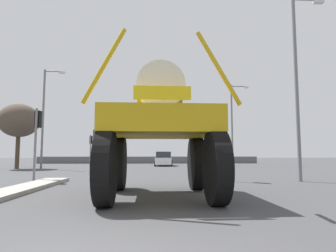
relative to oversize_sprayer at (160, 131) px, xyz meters
The scene contains 13 objects.
ground_plane 12.48m from the oversize_sprayer, 94.70° to the left, with size 120.00×120.00×0.00m, color #424244.
median_island 5.38m from the oversize_sprayer, behind, with size 1.12×10.33×0.15m, color #9E9B93.
oversize_sprayer is the anchor object (origin of this frame).
sedan_ahead 21.93m from the oversize_sprayer, 87.95° to the left, with size 2.06×4.19×1.52m.
traffic_signal_near_left 7.86m from the oversize_sprayer, 139.47° to the left, with size 0.24×0.54×3.57m.
traffic_signal_near_right 5.99m from the oversize_sprayer, 58.86° to the left, with size 0.24×0.54×3.75m.
traffic_signal_far_left 21.81m from the oversize_sprayer, 107.28° to the left, with size 0.24×0.55×3.84m.
traffic_signal_far_right 21.91m from the oversize_sprayer, 108.14° to the left, with size 0.24×0.55×3.24m.
streetlight_near_right 8.89m from the oversize_sprayer, 32.79° to the left, with size 1.70×0.24×9.42m.
streetlight_far_left 18.89m from the oversize_sprayer, 121.56° to the left, with size 1.83×0.24×8.72m.
streetlight_far_right 21.95m from the oversize_sprayer, 68.38° to the left, with size 1.92×0.24×8.57m.
bare_tree_left 20.70m from the oversize_sprayer, 126.47° to the left, with size 3.47×3.47×5.73m.
roadside_barrier 28.94m from the oversize_sprayer, 92.00° to the left, with size 29.00×0.24×0.90m, color #59595B.
Camera 1 is at (0.87, -3.50, 1.38)m, focal length 30.62 mm.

